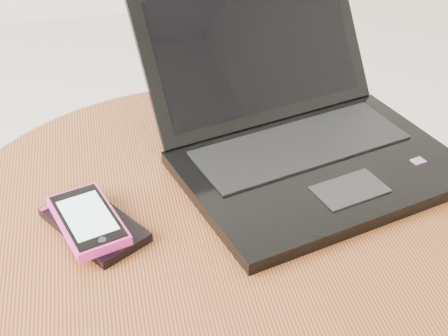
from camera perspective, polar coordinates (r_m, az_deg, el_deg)
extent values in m
cylinder|color=#602512|center=(0.76, -0.50, -5.58)|extent=(0.66, 0.66, 0.03)
torus|color=#602512|center=(0.76, -0.50, -5.58)|extent=(0.69, 0.69, 0.03)
cube|color=black|center=(0.83, 8.51, -0.11)|extent=(0.39, 0.32, 0.02)
cube|color=black|center=(0.85, 6.80, 2.05)|extent=(0.30, 0.17, 0.00)
cube|color=black|center=(0.78, 11.08, -1.85)|extent=(0.10, 0.07, 0.00)
cube|color=red|center=(0.86, 16.77, 0.61)|extent=(0.02, 0.02, 0.00)
cube|color=black|center=(0.90, 2.82, 10.55)|extent=(0.35, 0.20, 0.18)
cube|color=black|center=(0.90, 2.94, 10.59)|extent=(0.31, 0.17, 0.15)
cube|color=black|center=(0.75, -11.39, -4.91)|extent=(0.13, 0.14, 0.01)
cube|color=#9F2148|center=(0.79, -13.85, -2.57)|extent=(0.06, 0.04, 0.00)
cube|color=#E22E92|center=(0.74, -11.93, -4.55)|extent=(0.09, 0.13, 0.01)
cube|color=black|center=(0.74, -11.99, -4.16)|extent=(0.08, 0.12, 0.00)
cube|color=silver|center=(0.74, -12.00, -4.11)|extent=(0.07, 0.09, 0.00)
cylinder|color=black|center=(0.70, -10.71, -6.25)|extent=(0.01, 0.01, 0.00)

